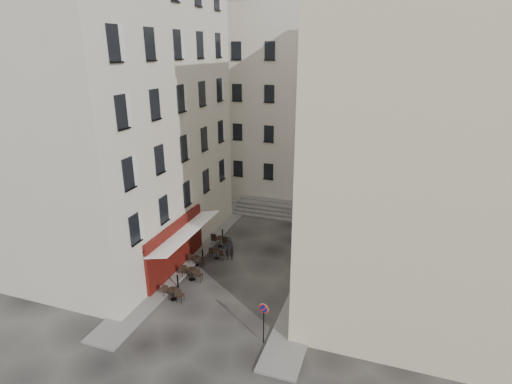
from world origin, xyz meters
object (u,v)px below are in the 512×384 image
at_px(bistro_table_b, 192,273).
at_px(pedestrian, 229,249).
at_px(no_parking_sign, 264,316).
at_px(bistro_table_a, 174,293).

bearing_deg(bistro_table_b, pedestrian, 68.72).
relative_size(no_parking_sign, bistro_table_a, 1.74).
bearing_deg(no_parking_sign, bistro_table_a, 176.93).
bearing_deg(no_parking_sign, bistro_table_b, 159.36).
distance_m(bistro_table_a, bistro_table_b, 2.31).
relative_size(bistro_table_a, bistro_table_b, 0.92).
relative_size(no_parking_sign, bistro_table_b, 1.61).
bearing_deg(pedestrian, bistro_table_b, 40.14).
xyz_separation_m(bistro_table_b, pedestrian, (1.26, 3.23, 0.37)).
bearing_deg(bistro_table_a, bistro_table_b, 89.26).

